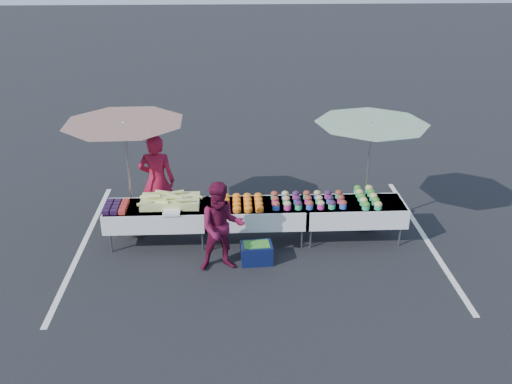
{
  "coord_description": "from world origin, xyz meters",
  "views": [
    {
      "loc": [
        -0.41,
        -9.33,
        5.22
      ],
      "look_at": [
        0.0,
        0.0,
        1.0
      ],
      "focal_mm": 40.0,
      "sensor_mm": 36.0,
      "label": 1
    }
  ],
  "objects_px": {
    "table_right": "(353,211)",
    "umbrella_left": "(125,132)",
    "umbrella_right": "(371,132)",
    "table_center": "(256,213)",
    "storage_bin": "(256,253)",
    "customer": "(222,227)",
    "table_left": "(157,215)",
    "vendor": "(157,181)"
  },
  "relations": [
    {
      "from": "vendor",
      "to": "table_right",
      "type": "bearing_deg",
      "value": 172.97
    },
    {
      "from": "table_right",
      "to": "storage_bin",
      "type": "height_order",
      "value": "table_right"
    },
    {
      "from": "vendor",
      "to": "customer",
      "type": "height_order",
      "value": "vendor"
    },
    {
      "from": "table_left",
      "to": "umbrella_left",
      "type": "bearing_deg",
      "value": 142.17
    },
    {
      "from": "table_center",
      "to": "table_right",
      "type": "relative_size",
      "value": 1.0
    },
    {
      "from": "table_left",
      "to": "table_center",
      "type": "relative_size",
      "value": 1.0
    },
    {
      "from": "vendor",
      "to": "storage_bin",
      "type": "height_order",
      "value": "vendor"
    },
    {
      "from": "umbrella_left",
      "to": "storage_bin",
      "type": "bearing_deg",
      "value": -26.66
    },
    {
      "from": "umbrella_right",
      "to": "table_center",
      "type": "bearing_deg",
      "value": -167.44
    },
    {
      "from": "customer",
      "to": "umbrella_left",
      "type": "xyz_separation_m",
      "value": [
        -1.7,
        1.33,
        1.24
      ]
    },
    {
      "from": "umbrella_left",
      "to": "storage_bin",
      "type": "distance_m",
      "value": 3.16
    },
    {
      "from": "table_center",
      "to": "storage_bin",
      "type": "distance_m",
      "value": 0.85
    },
    {
      "from": "table_right",
      "to": "umbrella_left",
      "type": "bearing_deg",
      "value": 174.45
    },
    {
      "from": "table_center",
      "to": "vendor",
      "type": "bearing_deg",
      "value": 158.21
    },
    {
      "from": "table_right",
      "to": "vendor",
      "type": "distance_m",
      "value": 3.75
    },
    {
      "from": "table_right",
      "to": "umbrella_left",
      "type": "height_order",
      "value": "umbrella_left"
    },
    {
      "from": "table_left",
      "to": "vendor",
      "type": "relative_size",
      "value": 1.0
    },
    {
      "from": "table_left",
      "to": "vendor",
      "type": "xyz_separation_m",
      "value": [
        -0.06,
        0.74,
        0.35
      ]
    },
    {
      "from": "vendor",
      "to": "umbrella_right",
      "type": "distance_m",
      "value": 4.11
    },
    {
      "from": "vendor",
      "to": "storage_bin",
      "type": "distance_m",
      "value": 2.48
    },
    {
      "from": "umbrella_right",
      "to": "umbrella_left",
      "type": "bearing_deg",
      "value": -179.06
    },
    {
      "from": "customer",
      "to": "umbrella_left",
      "type": "bearing_deg",
      "value": 135.8
    },
    {
      "from": "vendor",
      "to": "storage_bin",
      "type": "relative_size",
      "value": 3.29
    },
    {
      "from": "umbrella_right",
      "to": "storage_bin",
      "type": "bearing_deg",
      "value": -150.34
    },
    {
      "from": "table_center",
      "to": "storage_bin",
      "type": "xyz_separation_m",
      "value": [
        -0.03,
        -0.75,
        -0.4
      ]
    },
    {
      "from": "umbrella_left",
      "to": "table_right",
      "type": "bearing_deg",
      "value": -5.55
    },
    {
      "from": "customer",
      "to": "storage_bin",
      "type": "xyz_separation_m",
      "value": [
        0.59,
        0.18,
        -0.61
      ]
    },
    {
      "from": "umbrella_left",
      "to": "table_left",
      "type": "bearing_deg",
      "value": -37.83
    },
    {
      "from": "table_left",
      "to": "storage_bin",
      "type": "distance_m",
      "value": 1.97
    },
    {
      "from": "table_right",
      "to": "customer",
      "type": "relative_size",
      "value": 1.18
    },
    {
      "from": "table_left",
      "to": "table_right",
      "type": "height_order",
      "value": "same"
    },
    {
      "from": "customer",
      "to": "umbrella_right",
      "type": "height_order",
      "value": "umbrella_right"
    },
    {
      "from": "table_center",
      "to": "table_left",
      "type": "bearing_deg",
      "value": 180.0
    },
    {
      "from": "vendor",
      "to": "umbrella_left",
      "type": "distance_m",
      "value": 1.23
    },
    {
      "from": "customer",
      "to": "storage_bin",
      "type": "relative_size",
      "value": 2.79
    },
    {
      "from": "table_left",
      "to": "umbrella_left",
      "type": "relative_size",
      "value": 0.66
    },
    {
      "from": "vendor",
      "to": "umbrella_right",
      "type": "bearing_deg",
      "value": -179.43
    },
    {
      "from": "customer",
      "to": "table_left",
      "type": "bearing_deg",
      "value": 135.74
    },
    {
      "from": "table_center",
      "to": "storage_bin",
      "type": "height_order",
      "value": "table_center"
    },
    {
      "from": "storage_bin",
      "to": "customer",
      "type": "bearing_deg",
      "value": -167.1
    },
    {
      "from": "table_left",
      "to": "table_right",
      "type": "bearing_deg",
      "value": 0.0
    },
    {
      "from": "table_center",
      "to": "storage_bin",
      "type": "bearing_deg",
      "value": -91.92
    }
  ]
}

